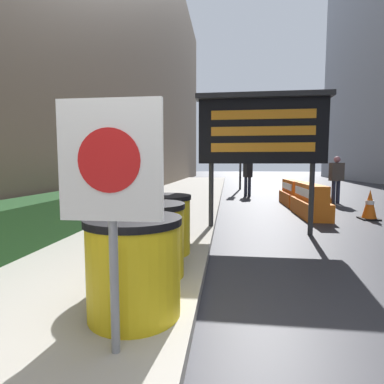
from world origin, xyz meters
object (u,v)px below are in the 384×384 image
object	(u,v)px
barrel_drum_foreground	(134,266)
barrel_drum_middle	(150,239)
warning_sign	(111,178)
traffic_light_near_curb	(241,135)
jersey_barrier_orange_near	(310,202)
traffic_cone_mid	(370,205)
jersey_barrier_orange_far	(292,194)
barrel_drum_back	(163,224)
message_board	(262,130)
pedestrian_worker	(248,173)
traffic_cone_near	(328,195)
pedestrian_passerby	(336,176)

from	to	relation	value
barrel_drum_foreground	barrel_drum_middle	bearing A→B (deg)	96.43
warning_sign	traffic_light_near_curb	size ratio (longest dim) A/B	0.40
jersey_barrier_orange_near	traffic_cone_mid	size ratio (longest dim) A/B	2.75
jersey_barrier_orange_far	warning_sign	bearing A→B (deg)	-108.55
barrel_drum_back	message_board	xyz separation A→B (m)	(1.60, 1.98, 1.54)
jersey_barrier_orange_near	jersey_barrier_orange_far	world-z (taller)	jersey_barrier_orange_near
barrel_drum_middle	barrel_drum_back	bearing A→B (deg)	92.51
traffic_cone_mid	pedestrian_worker	xyz separation A→B (m)	(-2.76, 5.40, 0.67)
message_board	traffic_light_near_curb	bearing A→B (deg)	89.75
barrel_drum_back	message_board	size ratio (longest dim) A/B	0.30
barrel_drum_back	traffic_light_near_curb	size ratio (longest dim) A/B	0.20
pedestrian_worker	message_board	bearing A→B (deg)	-18.66
barrel_drum_middle	traffic_cone_near	distance (m)	9.20
barrel_drum_middle	jersey_barrier_orange_far	bearing A→B (deg)	67.34
barrel_drum_back	pedestrian_passerby	distance (m)	8.70
message_board	traffic_cone_near	distance (m)	6.19
warning_sign	traffic_cone_near	distance (m)	10.48
pedestrian_worker	pedestrian_passerby	world-z (taller)	pedestrian_worker
message_board	pedestrian_worker	bearing A→B (deg)	88.26
traffic_light_near_curb	jersey_barrier_orange_near	bearing A→B (deg)	-79.86
warning_sign	traffic_light_near_curb	bearing A→B (deg)	84.53
warning_sign	jersey_barrier_orange_near	size ratio (longest dim) A/B	0.80
barrel_drum_foreground	traffic_cone_near	bearing A→B (deg)	63.64
traffic_cone_near	traffic_light_near_curb	size ratio (longest dim) A/B	0.15
message_board	pedestrian_passerby	world-z (taller)	message_board
traffic_cone_near	pedestrian_worker	world-z (taller)	pedestrian_worker
barrel_drum_foreground	traffic_light_near_curb	bearing A→B (deg)	84.21
barrel_drum_middle	traffic_cone_near	bearing A→B (deg)	60.57
message_board	traffic_light_near_curb	world-z (taller)	traffic_light_near_curb
message_board	traffic_cone_mid	world-z (taller)	message_board
barrel_drum_foreground	traffic_light_near_curb	size ratio (longest dim) A/B	0.20
barrel_drum_middle	jersey_barrier_orange_far	distance (m)	8.20
warning_sign	jersey_barrier_orange_far	world-z (taller)	warning_sign
traffic_light_near_curb	pedestrian_passerby	xyz separation A→B (m)	(3.21, -5.80, -2.08)
barrel_drum_foreground	message_board	size ratio (longest dim) A/B	0.30
traffic_cone_mid	pedestrian_passerby	world-z (taller)	pedestrian_passerby
pedestrian_worker	pedestrian_passerby	size ratio (longest dim) A/B	1.04
traffic_cone_near	warning_sign	bearing A→B (deg)	-114.88
traffic_cone_mid	jersey_barrier_orange_far	bearing A→B (deg)	117.00
traffic_cone_mid	pedestrian_worker	world-z (taller)	pedestrian_worker
barrel_drum_back	pedestrian_worker	bearing A→B (deg)	78.96
barrel_drum_foreground	warning_sign	world-z (taller)	warning_sign
barrel_drum_back	warning_sign	world-z (taller)	warning_sign
traffic_cone_near	traffic_cone_mid	world-z (taller)	traffic_cone_mid
barrel_drum_middle	barrel_drum_back	world-z (taller)	same
pedestrian_passerby	traffic_cone_mid	bearing A→B (deg)	75.65
barrel_drum_middle	jersey_barrier_orange_near	bearing A→B (deg)	58.89
warning_sign	pedestrian_worker	distance (m)	11.81
jersey_barrier_orange_near	barrel_drum_back	bearing A→B (deg)	-126.46
traffic_cone_near	traffic_light_near_curb	distance (m)	7.14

